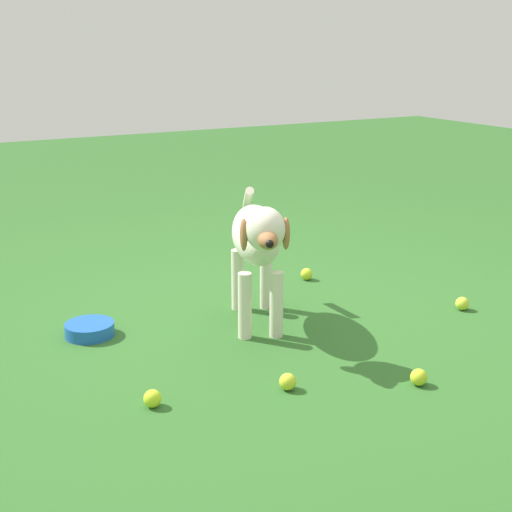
{
  "coord_description": "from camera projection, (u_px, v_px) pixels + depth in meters",
  "views": [
    {
      "loc": [
        -1.61,
        -2.79,
        1.28
      ],
      "look_at": [
        -0.05,
        0.02,
        0.32
      ],
      "focal_mm": 51.28,
      "sensor_mm": 36.0,
      "label": 1
    }
  ],
  "objects": [
    {
      "name": "tennis_ball_0",
      "position": [
        288.0,
        382.0,
        2.77
      ],
      "size": [
        0.07,
        0.07,
        0.07
      ],
      "primitive_type": "sphere",
      "color": "#C7D431",
      "rests_on": "ground"
    },
    {
      "name": "tennis_ball_4",
      "position": [
        462.0,
        304.0,
        3.59
      ],
      "size": [
        0.07,
        0.07,
        0.07
      ],
      "primitive_type": "sphere",
      "color": "#CBD938",
      "rests_on": "ground"
    },
    {
      "name": "tennis_ball_1",
      "position": [
        419.0,
        377.0,
        2.81
      ],
      "size": [
        0.07,
        0.07,
        0.07
      ],
      "primitive_type": "sphere",
      "color": "#C5D42C",
      "rests_on": "ground"
    },
    {
      "name": "dog",
      "position": [
        257.0,
        240.0,
        3.28
      ],
      "size": [
        0.45,
        0.87,
        0.63
      ],
      "rotation": [
        0.0,
        0.0,
        4.32
      ],
      "color": "silver",
      "rests_on": "ground"
    },
    {
      "name": "tennis_ball_2",
      "position": [
        307.0,
        274.0,
        4.04
      ],
      "size": [
        0.07,
        0.07,
        0.07
      ],
      "primitive_type": "sphere",
      "color": "#C1D32C",
      "rests_on": "ground"
    },
    {
      "name": "ground",
      "position": [
        268.0,
        321.0,
        3.46
      ],
      "size": [
        14.0,
        14.0,
        0.0
      ],
      "primitive_type": "plane",
      "color": "#2D6026"
    },
    {
      "name": "tennis_ball_3",
      "position": [
        153.0,
        398.0,
        2.64
      ],
      "size": [
        0.07,
        0.07,
        0.07
      ],
      "primitive_type": "sphere",
      "color": "#C1E229",
      "rests_on": "ground"
    },
    {
      "name": "water_bowl",
      "position": [
        90.0,
        329.0,
        3.28
      ],
      "size": [
        0.22,
        0.22,
        0.06
      ],
      "primitive_type": "cylinder",
      "color": "blue",
      "rests_on": "ground"
    }
  ]
}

